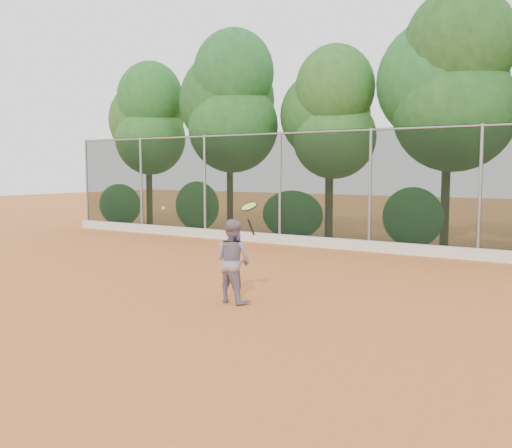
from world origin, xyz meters
The scene contains 7 objects.
ground centered at (0.00, 0.00, 0.00)m, with size 80.00×80.00×0.00m, color #CC6E30.
concrete_curb centered at (0.00, 6.82, 0.15)m, with size 24.00×0.20×0.30m, color silver.
tennis_player centered at (0.43, -0.41, 0.74)m, with size 0.72×0.56×1.47m, color gray.
chainlink_fence centered at (0.00, 7.00, 1.86)m, with size 24.09×0.09×3.50m.
foliage_backdrop centered at (-0.55, 8.98, 4.40)m, with size 23.70×3.63×7.55m.
tennis_racket centered at (0.87, -0.54, 1.68)m, with size 0.36×0.34×0.58m.
tennis_ball_in_flight centered at (-1.63, 0.09, 1.56)m, with size 0.07×0.07×0.07m.
Camera 1 is at (6.16, -8.48, 2.34)m, focal length 40.00 mm.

